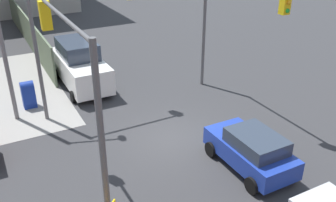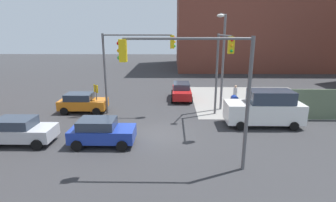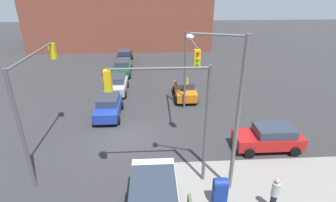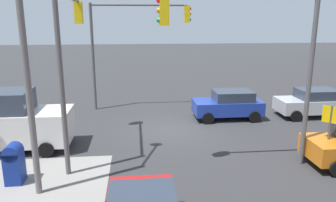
{
  "view_description": "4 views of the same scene",
  "coord_description": "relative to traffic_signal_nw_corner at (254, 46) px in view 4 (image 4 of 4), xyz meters",
  "views": [
    {
      "loc": [
        -12.48,
        6.83,
        8.95
      ],
      "look_at": [
        0.2,
        0.06,
        1.82
      ],
      "focal_mm": 40.0,
      "sensor_mm": 36.0,
      "label": 1
    },
    {
      "loc": [
        0.95,
        -16.37,
        6.74
      ],
      "look_at": [
        0.65,
        1.19,
        1.97
      ],
      "focal_mm": 28.0,
      "sensor_mm": 36.0,
      "label": 2
    },
    {
      "loc": [
        15.73,
        1.92,
        9.9
      ],
      "look_at": [
        0.04,
        2.85,
        2.73
      ],
      "focal_mm": 28.0,
      "sensor_mm": 36.0,
      "label": 3
    },
    {
      "loc": [
        1.95,
        15.91,
        5.57
      ],
      "look_at": [
        0.49,
        1.44,
        1.92
      ],
      "focal_mm": 35.0,
      "sensor_mm": 36.0,
      "label": 4
    }
  ],
  "objects": [
    {
      "name": "ground_plane",
      "position": [
        2.28,
        -4.5,
        -4.65
      ],
      "size": [
        120.0,
        120.0,
        0.0
      ],
      "primitive_type": "plane",
      "color": "#333335"
    },
    {
      "name": "traffic_signal_nw_corner",
      "position": [
        0.0,
        0.0,
        0.0
      ],
      "size": [
        5.79,
        0.36,
        6.5
      ],
      "color": "#59595B",
      "rests_on": "ground"
    },
    {
      "name": "traffic_signal_se_corner",
      "position": [
        4.41,
        -9.0,
        0.02
      ],
      "size": [
        6.14,
        0.36,
        6.5
      ],
      "color": "#59595B",
      "rests_on": "ground"
    },
    {
      "name": "traffic_signal_ne_corner",
      "position": [
        6.78,
        -1.88,
        -0.05
      ],
      "size": [
        0.36,
        4.99,
        6.5
      ],
      "color": "#59595B",
      "rests_on": "ground"
    },
    {
      "name": "street_lamp_corner",
      "position": [
        7.36,
        0.95,
        0.05
      ],
      "size": [
        1.17,
        2.55,
        8.0
      ],
      "color": "slate",
      "rests_on": "ground"
    },
    {
      "name": "warning_sign_two_way",
      "position": [
        -3.12,
        0.22,
        -3.01
      ],
      "size": [
        0.48,
        0.48,
        2.4
      ],
      "color": "#4C4C4C",
      "rests_on": "ground"
    },
    {
      "name": "mailbox_blue",
      "position": [
        8.48,
        0.5,
        -3.89
      ],
      "size": [
        0.56,
        0.64,
        1.43
      ],
      "color": "navy",
      "rests_on": "ground"
    },
    {
      "name": "hatchback_silver",
      "position": [
        -6.03,
        -6.14,
        -3.81
      ],
      "size": [
        3.91,
        2.02,
        1.62
      ],
      "color": "#B7BABF",
      "rests_on": "ground"
    },
    {
      "name": "sedan_blue",
      "position": [
        -1.03,
        -6.22,
        -3.81
      ],
      "size": [
        3.84,
        2.02,
        1.62
      ],
      "color": "#1E389E",
      "rests_on": "ground"
    },
    {
      "name": "van_white_delivery",
      "position": [
        9.91,
        -2.7,
        -3.37
      ],
      "size": [
        5.4,
        2.32,
        2.62
      ],
      "color": "white",
      "rests_on": "ground"
    }
  ]
}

